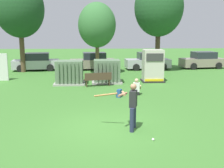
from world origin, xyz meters
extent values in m
plane|color=#3D752D|center=(0.00, 0.00, 0.00)|extent=(96.00, 96.00, 0.00)
cube|color=#9E9B93|center=(-2.24, 8.86, 0.06)|extent=(2.10, 1.70, 0.12)
cube|color=#607A5B|center=(-2.24, 8.86, 0.87)|extent=(1.80, 1.40, 1.50)
cube|color=#52684E|center=(-2.88, 8.10, 0.87)|extent=(0.06, 0.12, 1.27)
cube|color=#52684E|center=(-2.62, 8.10, 0.87)|extent=(0.06, 0.12, 1.27)
cube|color=#52684E|center=(-2.37, 8.10, 0.87)|extent=(0.06, 0.12, 1.27)
cube|color=#52684E|center=(-2.11, 8.10, 0.87)|extent=(0.06, 0.12, 1.27)
cube|color=#52684E|center=(-1.86, 8.10, 0.87)|extent=(0.06, 0.12, 1.27)
cube|color=#52684E|center=(-1.60, 8.10, 0.87)|extent=(0.06, 0.12, 1.27)
cube|color=#9E9B93|center=(0.33, 9.20, 0.06)|extent=(2.10, 1.70, 0.12)
cube|color=#607A5B|center=(0.33, 9.20, 0.87)|extent=(1.80, 1.40, 1.50)
cube|color=#52684E|center=(-0.31, 8.44, 0.87)|extent=(0.06, 0.12, 1.27)
cube|color=#52684E|center=(-0.05, 8.44, 0.87)|extent=(0.06, 0.12, 1.27)
cube|color=#52684E|center=(0.20, 8.44, 0.87)|extent=(0.06, 0.12, 1.27)
cube|color=#52684E|center=(0.46, 8.44, 0.87)|extent=(0.06, 0.12, 1.27)
cube|color=#52684E|center=(0.71, 8.44, 0.87)|extent=(0.06, 0.12, 1.27)
cube|color=#52684E|center=(0.97, 8.44, 0.87)|extent=(0.06, 0.12, 1.27)
cube|color=#262626|center=(3.66, 9.50, 0.05)|extent=(1.60, 1.40, 0.10)
cube|color=beige|center=(3.66, 9.50, 1.20)|extent=(1.40, 1.20, 2.20)
cube|color=#383838|center=(3.66, 8.88, 1.81)|extent=(1.19, 0.04, 0.55)
cube|color=yellow|center=(3.66, 8.88, 0.20)|extent=(1.33, 0.04, 0.16)
cube|color=#4C3828|center=(-0.32, 8.00, 0.45)|extent=(1.84, 0.74, 0.05)
cube|color=#4C3828|center=(-0.29, 7.82, 0.70)|extent=(1.77, 0.38, 0.44)
cylinder|color=#4C3828|center=(-1.10, 7.99, 0.21)|extent=(0.06, 0.06, 0.42)
cylinder|color=#4C3828|center=(0.40, 8.28, 0.21)|extent=(0.06, 0.06, 0.42)
cylinder|color=#4C3828|center=(-1.05, 7.72, 0.21)|extent=(0.06, 0.06, 0.42)
cylinder|color=#4C3828|center=(0.46, 8.01, 0.21)|extent=(0.06, 0.06, 0.42)
cylinder|color=#282D4C|center=(0.86, -0.50, 0.44)|extent=(0.16, 0.16, 0.88)
cylinder|color=#282D4C|center=(1.00, -0.04, 0.44)|extent=(0.16, 0.16, 0.88)
cube|color=#262628|center=(0.93, -0.27, 1.18)|extent=(0.35, 0.45, 0.60)
sphere|color=#9E7051|center=(0.93, -0.27, 1.62)|extent=(0.23, 0.23, 0.23)
cylinder|color=#9E7051|center=(0.54, -0.25, 1.34)|extent=(0.39, 0.49, 0.09)
cylinder|color=#9E7051|center=(0.60, -0.08, 1.34)|extent=(0.11, 0.54, 0.09)
cylinder|color=#A5723F|center=(-0.08, 0.04, 1.27)|extent=(0.83, 0.31, 0.21)
sphere|color=#A5723F|center=(0.33, -0.09, 1.34)|extent=(0.08, 0.08, 0.08)
sphere|color=white|center=(1.46, -1.35, 0.04)|extent=(0.09, 0.09, 0.09)
cube|color=black|center=(1.87, 5.28, 0.10)|extent=(0.38, 0.29, 0.20)
cube|color=white|center=(1.87, 5.28, 0.46)|extent=(0.39, 0.28, 0.52)
sphere|color=#DBAD89|center=(1.87, 5.28, 0.85)|extent=(0.22, 0.22, 0.22)
cylinder|color=black|center=(1.81, 5.52, 0.22)|extent=(0.20, 0.47, 0.13)
cylinder|color=black|center=(1.84, 5.74, 0.23)|extent=(0.16, 0.31, 0.46)
cylinder|color=black|center=(2.00, 5.49, 0.22)|extent=(0.20, 0.47, 0.13)
cylinder|color=black|center=(2.04, 5.71, 0.23)|extent=(0.16, 0.31, 0.46)
cylinder|color=#DBAD89|center=(1.68, 5.54, 0.42)|extent=(0.15, 0.42, 0.32)
cylinder|color=#DBAD89|center=(2.13, 5.46, 0.42)|extent=(0.15, 0.42, 0.32)
cube|color=#264C8C|center=(0.85, 4.79, 0.22)|extent=(0.32, 0.38, 0.44)
cube|color=navy|center=(0.73, 4.85, 0.15)|extent=(0.15, 0.23, 0.22)
cylinder|color=brown|center=(-6.94, 14.79, 1.70)|extent=(0.42, 0.42, 3.39)
ellipsoid|color=#1E4723|center=(-6.94, 14.79, 5.50)|extent=(4.17, 4.17, 4.96)
cylinder|color=brown|center=(-0.31, 13.17, 1.26)|extent=(0.31, 0.31, 2.53)
ellipsoid|color=#387038|center=(-0.31, 13.17, 4.10)|extent=(3.11, 3.11, 3.69)
cylinder|color=#4C3828|center=(5.13, 14.66, 1.74)|extent=(0.43, 0.43, 3.49)
ellipsoid|color=#235128|center=(5.13, 14.66, 5.65)|extent=(4.29, 4.29, 5.10)
cube|color=#B2B2B7|center=(-6.01, 15.80, 0.58)|extent=(4.38, 2.21, 0.80)
cube|color=#262B33|center=(-5.86, 15.81, 1.30)|extent=(2.28, 1.81, 0.64)
cylinder|color=black|center=(-7.19, 14.79, 0.32)|extent=(0.66, 0.30, 0.64)
cylinder|color=black|center=(-7.41, 16.48, 0.32)|extent=(0.66, 0.30, 0.64)
cylinder|color=black|center=(-4.61, 15.12, 0.32)|extent=(0.66, 0.30, 0.64)
cylinder|color=black|center=(-4.82, 16.80, 0.32)|extent=(0.66, 0.30, 0.64)
cube|color=gray|center=(-0.75, 16.02, 0.58)|extent=(4.36, 2.16, 0.80)
cube|color=#262B33|center=(-0.60, 16.03, 1.30)|extent=(2.26, 1.78, 0.64)
cylinder|color=black|center=(-1.95, 15.03, 0.32)|extent=(0.66, 0.29, 0.64)
cylinder|color=black|center=(-2.14, 16.72, 0.32)|extent=(0.66, 0.29, 0.64)
cylinder|color=black|center=(0.64, 15.32, 0.32)|extent=(0.66, 0.29, 0.64)
cylinder|color=black|center=(0.45, 17.00, 0.32)|extent=(0.66, 0.29, 0.64)
cube|color=#B2B2B7|center=(4.50, 15.93, 0.58)|extent=(4.32, 2.03, 0.80)
cube|color=#262B33|center=(4.65, 15.95, 1.30)|extent=(2.22, 1.72, 0.64)
cylinder|color=black|center=(3.27, 14.98, 0.32)|extent=(0.66, 0.27, 0.64)
cylinder|color=black|center=(3.13, 16.68, 0.32)|extent=(0.66, 0.27, 0.64)
cylinder|color=black|center=(5.86, 15.19, 0.32)|extent=(0.66, 0.27, 0.64)
cylinder|color=black|center=(5.73, 16.89, 0.32)|extent=(0.66, 0.27, 0.64)
cube|color=gray|center=(10.00, 16.39, 0.58)|extent=(4.38, 2.21, 0.80)
cube|color=#262B33|center=(10.15, 16.41, 1.30)|extent=(2.28, 1.81, 0.64)
cylinder|color=black|center=(8.81, 15.39, 0.32)|extent=(0.66, 0.30, 0.64)
cylinder|color=black|center=(8.60, 17.07, 0.32)|extent=(0.66, 0.30, 0.64)
cylinder|color=black|center=(11.40, 15.71, 0.32)|extent=(0.66, 0.30, 0.64)
cylinder|color=black|center=(11.18, 17.40, 0.32)|extent=(0.66, 0.30, 0.64)
camera|label=1|loc=(-0.39, -9.78, 3.58)|focal=43.64mm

